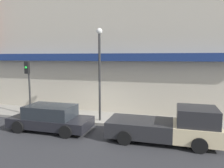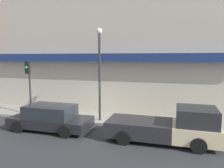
% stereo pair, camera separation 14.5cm
% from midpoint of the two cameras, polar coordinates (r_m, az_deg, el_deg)
% --- Properties ---
extents(ground_plane, '(80.00, 80.00, 0.00)m').
position_cam_midpoint_polar(ground_plane, '(13.26, -5.59, -10.53)').
color(ground_plane, '#2D2D30').
extents(sidewalk, '(36.00, 2.65, 0.15)m').
position_cam_midpoint_polar(sidewalk, '(14.42, -3.61, -8.73)').
color(sidewalk, gray).
rests_on(sidewalk, ground).
extents(building, '(19.80, 3.80, 10.64)m').
position_cam_midpoint_polar(building, '(16.58, -0.44, 10.45)').
color(building, '#BCB29E').
rests_on(building, ground).
extents(pickup_truck, '(5.16, 2.12, 1.73)m').
position_cam_midpoint_polar(pickup_truck, '(10.80, 15.08, -10.67)').
color(pickup_truck, beige).
rests_on(pickup_truck, ground).
extents(parked_car, '(4.47, 2.08, 1.38)m').
position_cam_midpoint_polar(parked_car, '(12.61, -15.42, -8.48)').
color(parked_car, black).
rests_on(parked_car, ground).
extents(fire_hydrant, '(0.20, 0.20, 0.66)m').
position_cam_midpoint_polar(fire_hydrant, '(14.25, -9.78, -7.33)').
color(fire_hydrant, yellow).
rests_on(fire_hydrant, sidewalk).
extents(street_lamp, '(0.36, 0.36, 5.52)m').
position_cam_midpoint_polar(street_lamp, '(13.02, -2.97, 5.32)').
color(street_lamp, '#2D2D2D').
rests_on(street_lamp, sidewalk).
extents(traffic_light, '(0.28, 0.42, 3.58)m').
position_cam_midpoint_polar(traffic_light, '(15.25, -20.65, 1.41)').
color(traffic_light, '#2D2D2D').
rests_on(traffic_light, sidewalk).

